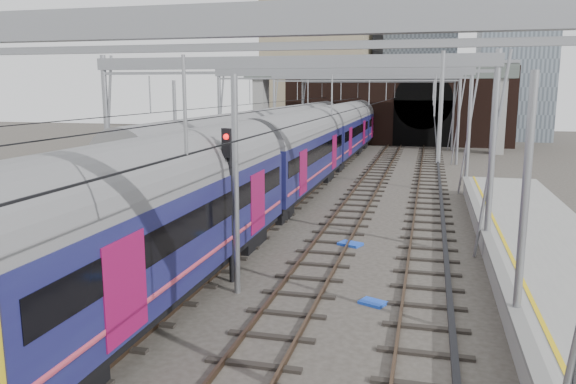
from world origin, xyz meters
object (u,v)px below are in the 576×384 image
(train_main, at_px, (323,140))
(signal_near_left, at_px, (95,204))
(signal_near_centre, at_px, (230,188))
(train_second, at_px, (282,137))

(train_main, distance_m, signal_near_left, 27.11)
(train_main, height_order, signal_near_centre, signal_near_centre)
(train_main, height_order, train_second, train_main)
(train_main, xyz_separation_m, signal_near_left, (-2.11, -27.02, 0.36))
(signal_near_left, bearing_deg, signal_near_centre, 37.83)
(train_main, height_order, signal_near_left, train_main)
(train_second, bearing_deg, signal_near_centre, -78.78)
(train_second, xyz_separation_m, signal_near_left, (1.89, -29.92, 0.42))
(train_second, relative_size, signal_near_left, 10.82)
(signal_near_left, bearing_deg, train_main, 90.36)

